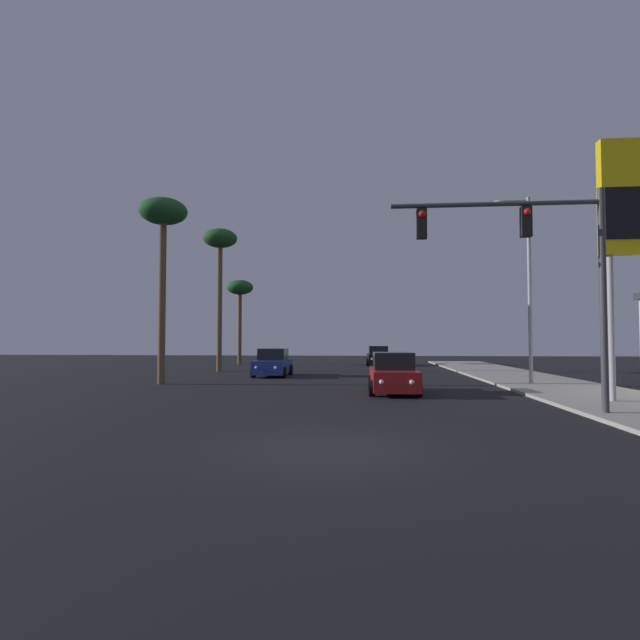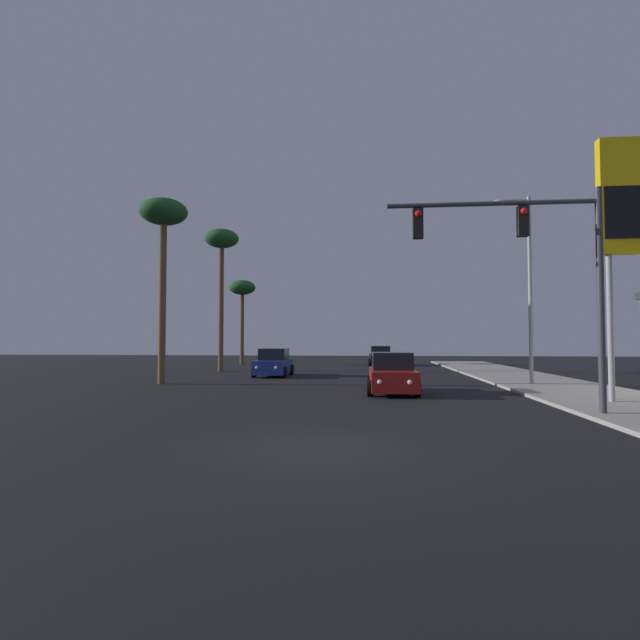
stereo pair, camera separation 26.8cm
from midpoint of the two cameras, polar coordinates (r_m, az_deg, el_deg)
ground_plane at (r=10.38m, az=0.82°, el=-14.50°), size 120.00×120.00×0.00m
sidewalk_right at (r=21.99m, az=29.06°, el=-7.59°), size 5.00×60.00×0.12m
car_black at (r=43.77m, az=7.07°, el=-4.16°), size 2.04×4.34×1.68m
car_blue at (r=30.65m, az=-5.06°, el=-4.98°), size 2.04×4.32×1.68m
car_red at (r=21.01m, az=8.60°, el=-6.19°), size 2.04×4.33×1.68m
traffic_light_mast at (r=16.01m, az=24.15°, el=6.77°), size 6.16×0.36×6.50m
street_lamp at (r=26.05m, az=22.86°, el=4.32°), size 1.74×0.24×9.00m
gas_station_sign at (r=20.46m, az=32.18°, el=10.54°), size 2.00×0.42×9.00m
palm_tree_mid at (r=36.21m, az=-10.98°, el=8.13°), size 2.40×2.40×10.03m
palm_tree_near at (r=26.86m, az=-17.18°, el=10.58°), size 2.40×2.40×9.36m
palm_tree_far at (r=45.76m, az=-8.72°, el=3.24°), size 2.40×2.40×7.62m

